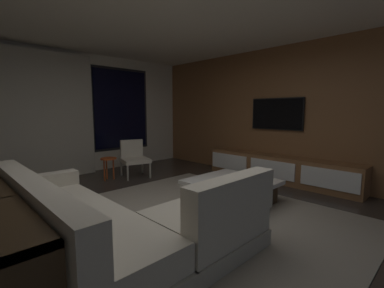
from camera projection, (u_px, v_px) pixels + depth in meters
name	position (u px, v px, depth m)	size (l,w,h in m)	color
floor	(176.00, 224.00, 3.31)	(9.20, 9.20, 0.00)	#332B26
back_wall_with_window	(64.00, 114.00, 5.67)	(6.60, 0.30, 2.70)	beige
media_wall	(291.00, 114.00, 5.26)	(0.12, 7.80, 2.70)	brown
area_rug	(201.00, 218.00, 3.48)	(3.20, 3.80, 0.01)	gray
sectional_couch	(110.00, 226.00, 2.57)	(1.98, 2.50, 0.82)	#B1A997
coffee_table	(232.00, 191.00, 4.03)	(1.16, 1.16, 0.36)	#392817
book_stack_on_coffee_table	(241.00, 180.00, 3.93)	(0.21, 0.17, 0.05)	#7F8FB7
accent_chair_near_window	(134.00, 156.00, 5.69)	(0.67, 0.68, 0.78)	#B2ADA0
side_stool	(108.00, 162.00, 5.36)	(0.32, 0.32, 0.46)	#BF4C1E
media_console	(279.00, 169.00, 5.24)	(0.46, 3.10, 0.52)	brown
mounted_tv	(277.00, 114.00, 5.37)	(0.05, 1.11, 0.64)	black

